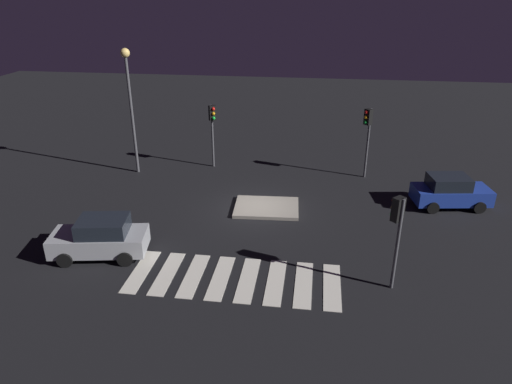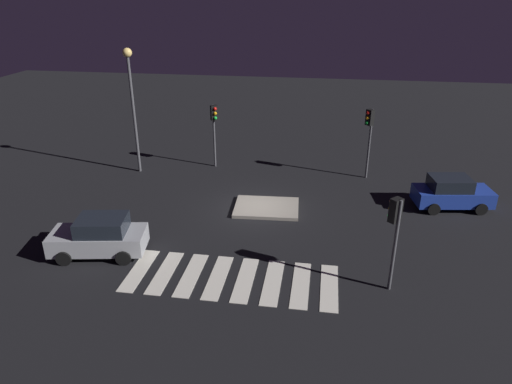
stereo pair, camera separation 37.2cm
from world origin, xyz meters
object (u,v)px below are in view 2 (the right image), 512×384
car_blue (452,193)px  street_lamp (131,90)px  traffic_island (267,208)px  traffic_light_north (369,127)px  traffic_light_east (395,222)px  traffic_light_west (214,121)px  car_silver (99,237)px

car_blue → street_lamp: 19.57m
traffic_island → traffic_light_north: (5.53, 5.37, 3.26)m
car_blue → traffic_light_north: size_ratio=0.97×
traffic_light_east → traffic_light_west: 15.74m
traffic_island → traffic_light_east: 8.99m
traffic_island → traffic_light_north: bearing=44.2°
car_silver → traffic_light_north: bearing=-147.7°
car_silver → street_lamp: bearing=-87.4°
traffic_island → traffic_light_west: traffic_light_west is taller
traffic_light_east → traffic_light_west: traffic_light_west is taller
car_blue → traffic_light_north: 6.20m
traffic_island → traffic_light_east: (5.70, -6.33, 2.89)m
traffic_island → street_lamp: (-8.98, 4.35, 5.22)m
street_lamp → car_silver: bearing=-77.7°
traffic_island → street_lamp: size_ratio=0.46×
car_silver → traffic_island: bearing=-149.6°
car_silver → car_blue: car_silver is taller
traffic_island → traffic_light_east: traffic_light_east is taller
car_blue → street_lamp: street_lamp is taller
traffic_light_east → traffic_light_north: size_ratio=0.89×
traffic_light_east → traffic_light_north: 11.71m
car_silver → car_blue: 18.26m
car_blue → traffic_light_west: traffic_light_west is taller
traffic_island → car_silver: bearing=-139.9°
car_silver → traffic_light_east: traffic_light_east is taller
traffic_island → car_silver: size_ratio=0.82×
car_blue → traffic_light_east: size_ratio=1.09×
car_blue → street_lamp: bearing=163.5°
traffic_light_east → street_lamp: size_ratio=0.50×
traffic_light_west → traffic_light_north: (9.75, -0.52, 0.17)m
traffic_island → car_blue: 10.08m
car_silver → traffic_light_north: traffic_light_north is taller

